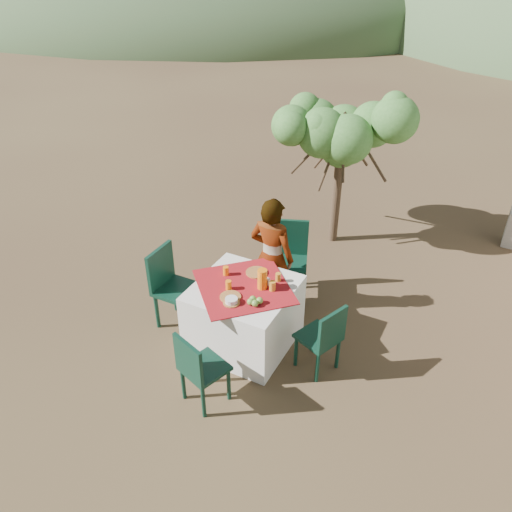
# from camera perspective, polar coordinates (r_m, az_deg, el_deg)

# --- Properties ---
(ground) EXTENTS (160.00, 160.00, 0.00)m
(ground) POSITION_cam_1_polar(r_m,az_deg,el_deg) (5.95, 0.91, -8.00)
(ground) COLOR #3C261B
(ground) RESTS_ON ground
(table) EXTENTS (1.30, 1.30, 0.76)m
(table) POSITION_cam_1_polar(r_m,az_deg,el_deg) (5.51, -1.37, -6.68)
(table) COLOR silver
(table) RESTS_ON ground
(chair_far) EXTENTS (0.59, 0.59, 0.98)m
(chair_far) POSITION_cam_1_polar(r_m,az_deg,el_deg) (6.19, 3.78, 0.04)
(chair_far) COLOR black
(chair_far) RESTS_ON ground
(chair_near) EXTENTS (0.49, 0.49, 0.84)m
(chair_near) POSITION_cam_1_polar(r_m,az_deg,el_deg) (4.82, -6.60, -12.57)
(chair_near) COLOR black
(chair_near) RESTS_ON ground
(chair_left) EXTENTS (0.45, 0.45, 0.97)m
(chair_left) POSITION_cam_1_polar(r_m,az_deg,el_deg) (5.78, -9.73, -3.12)
(chair_left) COLOR black
(chair_left) RESTS_ON ground
(chair_right) EXTENTS (0.50, 0.50, 0.83)m
(chair_right) POSITION_cam_1_polar(r_m,az_deg,el_deg) (5.16, 7.73, -9.13)
(chair_right) COLOR black
(chair_right) RESTS_ON ground
(person) EXTENTS (0.55, 0.37, 1.50)m
(person) POSITION_cam_1_polar(r_m,az_deg,el_deg) (5.78, 1.81, -0.14)
(person) COLOR #8C6651
(person) RESTS_ON ground
(shrub_tree) EXTENTS (1.68, 1.65, 1.98)m
(shrub_tree) POSITION_cam_1_polar(r_m,az_deg,el_deg) (7.07, 10.42, 12.99)
(shrub_tree) COLOR #4C3926
(shrub_tree) RESTS_ON ground
(hill_near_left) EXTENTS (40.00, 40.00, 16.00)m
(hill_near_left) POSITION_cam_1_polar(r_m,az_deg,el_deg) (39.69, -3.15, 26.83)
(hill_near_left) COLOR #374E2B
(hill_near_left) RESTS_ON ground
(plate_far) EXTENTS (0.24, 0.24, 0.01)m
(plate_far) POSITION_cam_1_polar(r_m,az_deg,el_deg) (5.48, 0.07, -1.89)
(plate_far) COLOR brown
(plate_far) RESTS_ON table
(plate_near) EXTENTS (0.22, 0.22, 0.01)m
(plate_near) POSITION_cam_1_polar(r_m,az_deg,el_deg) (5.12, -2.94, -4.68)
(plate_near) COLOR brown
(plate_near) RESTS_ON table
(glass_far) EXTENTS (0.06, 0.06, 0.10)m
(glass_far) POSITION_cam_1_polar(r_m,az_deg,el_deg) (5.43, -3.47, -1.70)
(glass_far) COLOR orange
(glass_far) RESTS_ON table
(glass_near) EXTENTS (0.06, 0.06, 0.10)m
(glass_near) POSITION_cam_1_polar(r_m,az_deg,el_deg) (5.21, -3.16, -3.33)
(glass_near) COLOR orange
(glass_near) RESTS_ON table
(juice_pitcher) EXTENTS (0.10, 0.10, 0.23)m
(juice_pitcher) POSITION_cam_1_polar(r_m,az_deg,el_deg) (5.19, 0.72, -2.65)
(juice_pitcher) COLOR orange
(juice_pitcher) RESTS_ON table
(bowl_plate) EXTENTS (0.17, 0.17, 0.01)m
(bowl_plate) POSITION_cam_1_polar(r_m,az_deg,el_deg) (5.05, -2.82, -5.34)
(bowl_plate) COLOR brown
(bowl_plate) RESTS_ON table
(white_bowl) EXTENTS (0.13, 0.13, 0.05)m
(white_bowl) POSITION_cam_1_polar(r_m,az_deg,el_deg) (5.03, -2.83, -5.07)
(white_bowl) COLOR silver
(white_bowl) RESTS_ON bowl_plate
(jar_left) EXTENTS (0.07, 0.07, 0.11)m
(jar_left) POSITION_cam_1_polar(r_m,az_deg,el_deg) (5.19, 1.89, -3.43)
(jar_left) COLOR orange
(jar_left) RESTS_ON table
(jar_right) EXTENTS (0.06, 0.06, 0.09)m
(jar_right) POSITION_cam_1_polar(r_m,az_deg,el_deg) (5.34, 2.55, -2.42)
(jar_right) COLOR orange
(jar_right) RESTS_ON table
(napkin_holder) EXTENTS (0.07, 0.04, 0.08)m
(napkin_holder) POSITION_cam_1_polar(r_m,az_deg,el_deg) (5.28, 1.23, -2.92)
(napkin_holder) COLOR silver
(napkin_holder) RESTS_ON table
(fruit_cluster) EXTENTS (0.14, 0.13, 0.07)m
(fruit_cluster) POSITION_cam_1_polar(r_m,az_deg,el_deg) (5.01, -0.17, -5.18)
(fruit_cluster) COLOR olive
(fruit_cluster) RESTS_ON table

